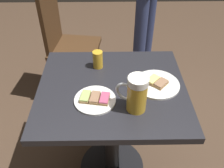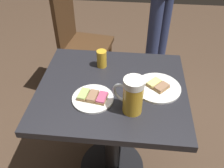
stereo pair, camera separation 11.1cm
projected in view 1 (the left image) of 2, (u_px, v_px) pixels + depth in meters
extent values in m
plane|color=#4C3828|center=(112.00, 166.00, 1.73)|extent=(6.00, 6.00, 0.00)
cylinder|color=black|center=(112.00, 166.00, 1.72)|extent=(0.44, 0.44, 0.01)
cylinder|color=black|center=(112.00, 133.00, 1.49)|extent=(0.09, 0.09, 0.71)
cube|color=#232328|center=(112.00, 90.00, 1.26)|extent=(0.76, 0.66, 0.04)
cylinder|color=white|center=(95.00, 100.00, 1.17)|extent=(0.20, 0.20, 0.01)
cube|color=#9E7547|center=(105.00, 99.00, 1.15)|extent=(0.06, 0.09, 0.01)
cube|color=#BC4C70|center=(105.00, 98.00, 1.15)|extent=(0.05, 0.08, 0.01)
cube|color=#9E7547|center=(95.00, 98.00, 1.16)|extent=(0.06, 0.09, 0.01)
cube|color=#997051|center=(95.00, 97.00, 1.15)|extent=(0.05, 0.08, 0.01)
cube|color=#9E7547|center=(85.00, 97.00, 1.16)|extent=(0.06, 0.09, 0.01)
cube|color=#ADC66B|center=(85.00, 96.00, 1.16)|extent=(0.05, 0.08, 0.01)
cylinder|color=white|center=(157.00, 84.00, 1.26)|extent=(0.23, 0.23, 0.01)
cube|color=#9E7547|center=(153.00, 80.00, 1.26)|extent=(0.09, 0.09, 0.01)
cube|color=#EFE07A|center=(153.00, 79.00, 1.26)|extent=(0.08, 0.08, 0.01)
cube|color=#9E7547|center=(161.00, 85.00, 1.24)|extent=(0.09, 0.09, 0.01)
cube|color=#997051|center=(161.00, 83.00, 1.23)|extent=(0.08, 0.08, 0.01)
cylinder|color=gold|center=(137.00, 97.00, 1.08)|extent=(0.09, 0.09, 0.15)
cylinder|color=white|center=(138.00, 81.00, 1.03)|extent=(0.09, 0.09, 0.03)
torus|color=silver|center=(125.00, 92.00, 1.10)|extent=(0.09, 0.06, 0.10)
cylinder|color=gold|center=(98.00, 59.00, 1.35)|extent=(0.06, 0.06, 0.10)
cylinder|color=#472D19|center=(92.00, 85.00, 2.04)|extent=(0.03, 0.03, 0.46)
cylinder|color=#472D19|center=(99.00, 63.00, 2.29)|extent=(0.03, 0.03, 0.46)
cylinder|color=#472D19|center=(55.00, 82.00, 2.07)|extent=(0.03, 0.03, 0.46)
cylinder|color=#472D19|center=(65.00, 61.00, 2.32)|extent=(0.03, 0.03, 0.46)
cube|color=#472D19|center=(75.00, 48.00, 2.02)|extent=(0.43, 0.43, 0.04)
cube|color=#472D19|center=(50.00, 19.00, 1.88)|extent=(0.08, 0.34, 0.46)
cylinder|color=navy|center=(140.00, 40.00, 2.17)|extent=(0.11, 0.11, 0.91)
cylinder|color=navy|center=(148.00, 30.00, 2.32)|extent=(0.11, 0.11, 0.91)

